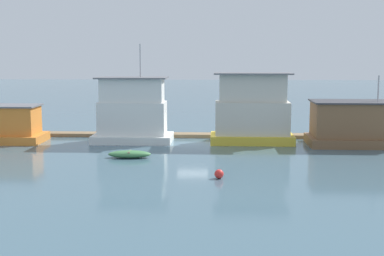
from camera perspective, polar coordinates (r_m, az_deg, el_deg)
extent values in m
plane|color=#426070|center=(43.13, 0.07, -1.65)|extent=(200.00, 200.00, 0.00)
cube|color=#846B4C|center=(46.42, 0.28, -0.77)|extent=(59.60, 1.40, 0.30)
cube|color=orange|center=(46.43, -19.42, -1.00)|extent=(6.58, 3.64, 0.67)
cube|color=orange|center=(46.23, -19.51, 0.79)|extent=(5.57, 2.63, 2.26)
cube|color=slate|center=(46.10, -19.58, 2.26)|extent=(5.87, 2.93, 0.12)
cube|color=white|center=(44.11, -6.33, -1.07)|extent=(6.44, 3.62, 0.63)
cube|color=white|center=(43.88, -6.36, 1.05)|extent=(5.41, 2.59, 2.67)
cube|color=white|center=(43.66, -6.41, 4.03)|extent=(5.03, 2.21, 1.90)
cube|color=slate|center=(43.60, -6.43, 5.35)|extent=(5.71, 2.89, 0.12)
cylinder|color=#B2B2B7|center=(43.45, -5.54, 7.18)|extent=(0.12, 0.12, 2.65)
cube|color=gold|center=(43.63, 6.39, -1.13)|extent=(6.66, 3.29, 0.70)
cube|color=beige|center=(43.39, 6.43, 1.06)|extent=(5.91, 2.54, 2.66)
cube|color=beige|center=(43.16, 6.48, 4.26)|extent=(5.31, 1.94, 2.20)
cube|color=slate|center=(43.10, 6.50, 5.80)|extent=(6.21, 2.84, 0.12)
cube|color=brown|center=(44.17, 17.04, -1.33)|extent=(7.49, 4.19, 0.69)
cube|color=brown|center=(43.94, 17.13, 0.85)|extent=(6.73, 3.42, 2.71)
cube|color=#38383D|center=(43.79, 17.21, 2.69)|extent=(7.03, 3.72, 0.12)
cylinder|color=#B2B2B7|center=(44.12, 19.26, 4.03)|extent=(0.12, 0.12, 2.01)
ellipsoid|color=#47844C|center=(37.52, -6.68, -2.79)|extent=(3.03, 1.19, 0.52)
cube|color=#997F60|center=(37.49, -6.68, -2.52)|extent=(0.19, 0.92, 0.08)
sphere|color=red|center=(31.28, 2.90, -4.92)|extent=(0.54, 0.54, 0.54)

